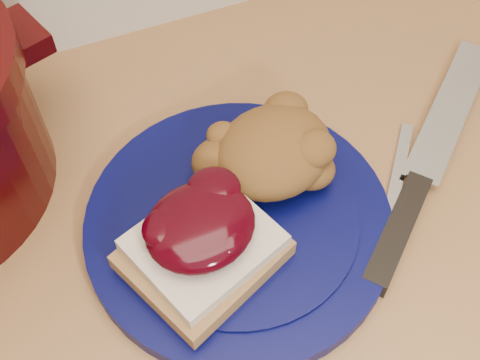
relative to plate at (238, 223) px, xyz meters
name	(u,v)px	position (x,y,z in m)	size (l,w,h in m)	color
plate	(238,223)	(0.00, 0.00, 0.00)	(0.29, 0.29, 0.02)	#040639
sandwich	(202,241)	(-0.05, -0.03, 0.04)	(0.16, 0.15, 0.06)	olive
stuffing_mound	(273,151)	(0.05, 0.04, 0.04)	(0.12, 0.10, 0.06)	brown
chef_knife	(413,194)	(0.17, -0.04, 0.00)	(0.29, 0.25, 0.02)	black
butter_knife	(396,182)	(0.17, -0.01, -0.01)	(0.16, 0.01, 0.00)	silver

